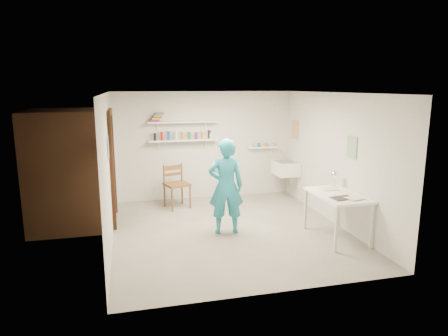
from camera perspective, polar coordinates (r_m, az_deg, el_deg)
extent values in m
cube|color=slate|center=(7.17, 0.78, -8.96)|extent=(4.00, 4.50, 0.02)
cube|color=silver|center=(6.71, 0.83, 10.77)|extent=(4.00, 4.50, 0.02)
cube|color=silver|center=(9.01, -2.84, 3.24)|extent=(4.00, 0.02, 2.40)
cube|color=silver|center=(4.75, 7.75, -4.49)|extent=(4.00, 0.02, 2.40)
cube|color=silver|center=(6.63, -16.25, -0.24)|extent=(0.02, 4.50, 2.40)
cube|color=silver|center=(7.59, 15.65, 1.25)|extent=(0.02, 4.50, 2.40)
cube|color=black|center=(7.70, -15.74, -0.13)|extent=(0.02, 0.90, 2.00)
cube|color=brown|center=(7.75, -21.01, -0.02)|extent=(1.40, 1.50, 2.10)
cube|color=brown|center=(7.56, -16.02, 7.69)|extent=(0.06, 1.05, 0.10)
cube|color=brown|center=(7.21, -15.69, -0.91)|extent=(0.06, 0.10, 2.00)
cube|color=brown|center=(8.19, -15.50, 0.56)|extent=(0.06, 0.10, 2.00)
cube|color=white|center=(8.78, -5.90, 3.96)|extent=(1.50, 0.22, 0.03)
cube|color=white|center=(8.74, -5.95, 6.56)|extent=(1.50, 0.22, 0.03)
cube|color=white|center=(9.29, 5.48, 2.95)|extent=(0.70, 0.14, 0.03)
cube|color=#334C7F|center=(6.62, -16.21, 2.82)|extent=(0.01, 0.28, 0.36)
cube|color=#995933|center=(9.13, 10.10, 5.40)|extent=(0.01, 0.34, 0.42)
cube|color=#3F724C|center=(7.07, 17.80, 2.85)|extent=(0.01, 0.30, 0.38)
cube|color=white|center=(9.07, 8.79, -0.03)|extent=(0.48, 0.60, 0.30)
imported|color=teal|center=(6.82, 0.27, -2.65)|extent=(0.65, 0.47, 1.66)
cylinder|color=#C7B188|center=(6.96, -0.39, -0.02)|extent=(0.30, 0.07, 0.30)
cube|color=brown|center=(8.38, -6.73, -2.33)|extent=(0.58, 0.57, 1.01)
cube|color=white|center=(6.95, 15.79, -6.65)|extent=(0.69, 1.15, 0.77)
sphere|color=white|center=(7.27, 15.57, -0.89)|extent=(0.14, 0.14, 0.14)
cylinder|color=black|center=(8.71, -9.98, 4.45)|extent=(0.06, 0.06, 0.17)
cylinder|color=red|center=(8.72, -8.96, 4.49)|extent=(0.06, 0.06, 0.17)
cylinder|color=blue|center=(8.73, -7.94, 4.53)|extent=(0.06, 0.06, 0.17)
cylinder|color=white|center=(8.75, -6.92, 4.57)|extent=(0.06, 0.06, 0.17)
cylinder|color=orange|center=(8.77, -5.91, 4.61)|extent=(0.06, 0.06, 0.17)
cylinder|color=#268C3F|center=(8.79, -4.90, 4.65)|extent=(0.06, 0.06, 0.17)
cylinder|color=#8C268C|center=(8.82, -3.90, 4.68)|extent=(0.06, 0.06, 0.17)
cylinder|color=gold|center=(8.85, -2.91, 4.72)|extent=(0.06, 0.06, 0.17)
cylinder|color=black|center=(8.88, -1.92, 4.75)|extent=(0.06, 0.06, 0.17)
cube|color=red|center=(8.68, -9.91, 6.61)|extent=(0.18, 0.14, 0.03)
cube|color=#1933A5|center=(8.67, -9.78, 6.80)|extent=(0.18, 0.14, 0.03)
cube|color=orange|center=(8.67, -9.66, 6.99)|extent=(0.18, 0.14, 0.03)
cube|color=black|center=(8.67, -9.53, 7.18)|extent=(0.18, 0.14, 0.03)
cube|color=yellow|center=(8.67, -9.40, 7.37)|extent=(0.18, 0.14, 0.03)
cube|color=#338C4C|center=(8.67, -9.28, 7.56)|extent=(0.18, 0.14, 0.03)
cube|color=#8C3F8C|center=(8.67, -9.15, 7.75)|extent=(0.18, 0.14, 0.03)
cylinder|color=silver|center=(9.22, 4.28, 3.28)|extent=(0.07, 0.07, 0.09)
cylinder|color=#335999|center=(9.26, 5.09, 3.31)|extent=(0.07, 0.07, 0.09)
cylinder|color=orange|center=(9.30, 5.89, 3.33)|extent=(0.07, 0.07, 0.09)
cylinder|color=#999999|center=(9.35, 6.68, 3.36)|extent=(0.07, 0.07, 0.09)
cube|color=silver|center=(6.84, 15.96, -3.57)|extent=(0.30, 0.22, 0.00)
cube|color=#4C4742|center=(6.84, 15.96, -3.54)|extent=(0.30, 0.22, 0.00)
cube|color=beige|center=(6.84, 15.97, -3.50)|extent=(0.30, 0.22, 0.00)
cube|color=#383330|center=(6.83, 15.97, -3.47)|extent=(0.30, 0.22, 0.00)
cube|color=silver|center=(6.83, 15.97, -3.44)|extent=(0.30, 0.22, 0.00)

